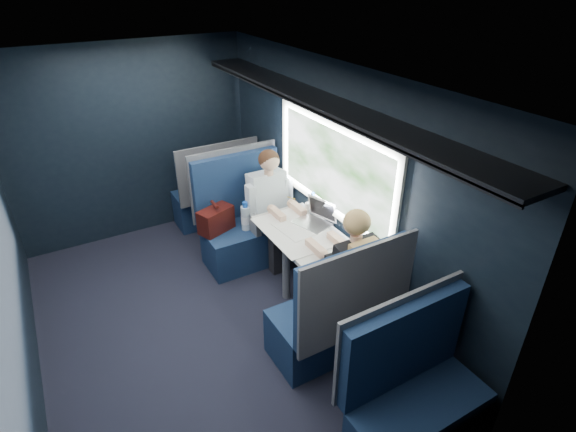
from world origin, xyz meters
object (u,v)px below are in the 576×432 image
table (300,238)px  bottle_small (312,204)px  seat_bay_far (335,318)px  seat_row_front (215,194)px  seat_bay_near (244,225)px  cup (308,207)px  woman (349,268)px  seat_row_back (413,399)px  man (272,203)px  laptop (317,217)px

table → bottle_small: bottle_small is taller
seat_bay_far → seat_row_front: size_ratio=1.09×
seat_bay_near → seat_bay_far: bearing=-89.3°
table → cup: cup is taller
seat_row_front → woman: woman is taller
seat_bay_near → seat_row_back: 2.67m
seat_row_front → seat_row_back: 3.59m
table → cup: size_ratio=12.08×
table → woman: (0.07, -0.71, 0.06)m
seat_bay_near → cup: size_ratio=15.22×
table → seat_row_front: 1.82m
man → bottle_small: (0.23, -0.45, 0.13)m
laptop → seat_row_front: bearing=103.5°
seat_row_front → seat_row_back: size_ratio=1.00×
bottle_small → cup: (0.00, 0.08, -0.06)m
table → seat_bay_far: 0.93m
seat_bay_near → seat_row_back: (0.02, -2.67, -0.02)m
seat_bay_near → woman: size_ratio=0.95×
table → seat_row_front: seat_row_front is taller
seat_bay_far → bottle_small: (0.48, 1.12, 0.43)m
seat_row_front → bottle_small: bearing=-72.8°
woman → laptop: bearing=77.8°
seat_row_back → bottle_small: (0.48, 2.04, 0.44)m
table → seat_row_front: bearing=95.8°
seat_row_front → laptop: size_ratio=2.87×
seat_bay_far → man: man is taller
seat_bay_far → cup: 1.34m
laptop → cup: 0.28m
table → seat_row_back: size_ratio=0.86×
seat_bay_near → seat_row_back: bearing=-89.6°
seat_row_back → bottle_small: size_ratio=4.88×
cup → woman: bearing=-102.5°
woman → cup: (0.23, 1.03, 0.05)m
seat_row_front → seat_row_back: same height
seat_bay_far → seat_row_back: (0.00, -0.92, -0.00)m
bottle_small → man: bearing=116.8°
seat_bay_far → bottle_small: bearing=66.8°
seat_row_back → cup: size_ratio=14.01×
seat_bay_far → woman: (0.25, 0.17, 0.31)m
seat_bay_near → woman: 1.63m
man → cup: (0.23, -0.37, 0.06)m
seat_row_back → cup: bearing=77.3°
bottle_small → table: bearing=-140.6°
bottle_small → seat_row_back: bearing=-103.2°
table → seat_row_back: 1.82m
seat_row_back → seat_bay_far: bearing=90.0°
woman → laptop: size_ratio=3.27×
seat_row_front → bottle_small: seat_row_front is taller
seat_bay_far → bottle_small: seat_bay_far is taller
seat_bay_near → seat_row_front: size_ratio=1.09×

